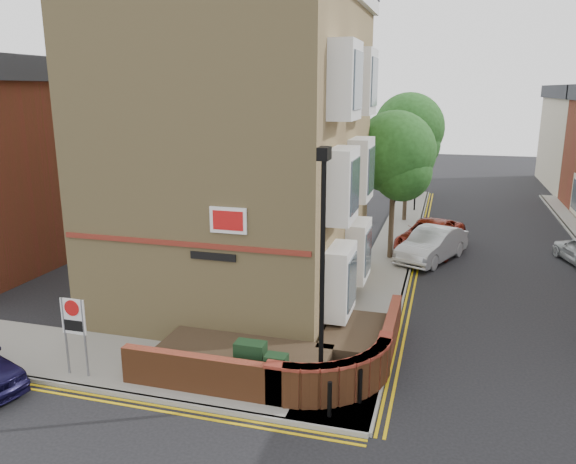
# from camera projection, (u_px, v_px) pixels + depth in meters

# --- Properties ---
(ground) EXTENTS (120.00, 120.00, 0.00)m
(ground) POSITION_uv_depth(u_px,v_px,m) (245.00, 417.00, 13.56)
(ground) COLOR black
(ground) RESTS_ON ground
(pavement_corner) EXTENTS (13.00, 3.00, 0.12)m
(pavement_corner) POSITION_uv_depth(u_px,v_px,m) (147.00, 367.00, 15.87)
(pavement_corner) COLOR gray
(pavement_corner) RESTS_ON ground
(pavement_main) EXTENTS (2.00, 32.00, 0.12)m
(pavement_main) POSITION_uv_depth(u_px,v_px,m) (394.00, 247.00, 27.91)
(pavement_main) COLOR gray
(pavement_main) RESTS_ON ground
(kerb_side) EXTENTS (13.00, 0.15, 0.12)m
(kerb_side) POSITION_uv_depth(u_px,v_px,m) (117.00, 394.00, 14.48)
(kerb_side) COLOR gray
(kerb_side) RESTS_ON ground
(kerb_main_near) EXTENTS (0.15, 32.00, 0.12)m
(kerb_main_near) POSITION_uv_depth(u_px,v_px,m) (414.00, 249.00, 27.64)
(kerb_main_near) COLOR gray
(kerb_main_near) RESTS_ON ground
(yellow_lines_side) EXTENTS (13.00, 0.28, 0.01)m
(yellow_lines_side) POSITION_uv_depth(u_px,v_px,m) (112.00, 400.00, 14.26)
(yellow_lines_side) COLOR gold
(yellow_lines_side) RESTS_ON ground
(yellow_lines_main) EXTENTS (0.28, 32.00, 0.01)m
(yellow_lines_main) POSITION_uv_depth(u_px,v_px,m) (420.00, 250.00, 27.59)
(yellow_lines_main) COLOR gold
(yellow_lines_main) RESTS_ON ground
(corner_building) EXTENTS (8.95, 10.40, 13.60)m
(corner_building) POSITION_uv_depth(u_px,v_px,m) (244.00, 131.00, 20.23)
(corner_building) COLOR tan
(corner_building) RESTS_ON ground
(garden_wall) EXTENTS (6.80, 6.00, 1.20)m
(garden_wall) POSITION_uv_depth(u_px,v_px,m) (275.00, 369.00, 15.89)
(garden_wall) COLOR brown
(garden_wall) RESTS_ON ground
(lamppost) EXTENTS (0.25, 0.50, 6.30)m
(lamppost) POSITION_uv_depth(u_px,v_px,m) (322.00, 276.00, 13.42)
(lamppost) COLOR black
(lamppost) RESTS_ON pavement_corner
(utility_cabinet_large) EXTENTS (0.80, 0.45, 1.20)m
(utility_cabinet_large) POSITION_uv_depth(u_px,v_px,m) (251.00, 363.00, 14.67)
(utility_cabinet_large) COLOR black
(utility_cabinet_large) RESTS_ON pavement_corner
(utility_cabinet_small) EXTENTS (0.55, 0.40, 1.10)m
(utility_cabinet_small) POSITION_uv_depth(u_px,v_px,m) (276.00, 375.00, 14.19)
(utility_cabinet_small) COLOR black
(utility_cabinet_small) RESTS_ON pavement_corner
(bollard_near) EXTENTS (0.11, 0.11, 0.90)m
(bollard_near) POSITION_uv_depth(u_px,v_px,m) (330.00, 399.00, 13.25)
(bollard_near) COLOR black
(bollard_near) RESTS_ON pavement_corner
(bollard_far) EXTENTS (0.11, 0.11, 0.90)m
(bollard_far) POSITION_uv_depth(u_px,v_px,m) (360.00, 386.00, 13.84)
(bollard_far) COLOR black
(bollard_far) RESTS_ON pavement_corner
(zone_sign) EXTENTS (0.72, 0.07, 2.20)m
(zone_sign) POSITION_uv_depth(u_px,v_px,m) (74.00, 323.00, 14.95)
(zone_sign) COLOR slate
(zone_sign) RESTS_ON pavement_corner
(tree_near) EXTENTS (3.64, 3.65, 6.70)m
(tree_near) POSITION_uv_depth(u_px,v_px,m) (394.00, 158.00, 24.94)
(tree_near) COLOR #382B1E
(tree_near) RESTS_ON pavement_main
(tree_mid) EXTENTS (4.03, 4.03, 7.42)m
(tree_mid) POSITION_uv_depth(u_px,v_px,m) (409.00, 134.00, 32.27)
(tree_mid) COLOR #382B1E
(tree_mid) RESTS_ON pavement_main
(tree_far) EXTENTS (3.81, 3.81, 7.00)m
(tree_far) POSITION_uv_depth(u_px,v_px,m) (417.00, 129.00, 39.79)
(tree_far) COLOR #382B1E
(tree_far) RESTS_ON pavement_main
(traffic_light_assembly) EXTENTS (0.20, 0.16, 4.20)m
(traffic_light_assembly) POSITION_uv_depth(u_px,v_px,m) (416.00, 169.00, 35.52)
(traffic_light_assembly) COLOR black
(traffic_light_assembly) RESTS_ON pavement_main
(silver_car_near) EXTENTS (3.28, 4.87, 1.52)m
(silver_car_near) POSITION_uv_depth(u_px,v_px,m) (432.00, 245.00, 25.73)
(silver_car_near) COLOR #B5BABE
(silver_car_near) RESTS_ON ground
(red_car_main) EXTENTS (3.56, 5.75, 1.49)m
(red_car_main) POSITION_uv_depth(u_px,v_px,m) (430.00, 236.00, 27.28)
(red_car_main) COLOR maroon
(red_car_main) RESTS_ON ground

